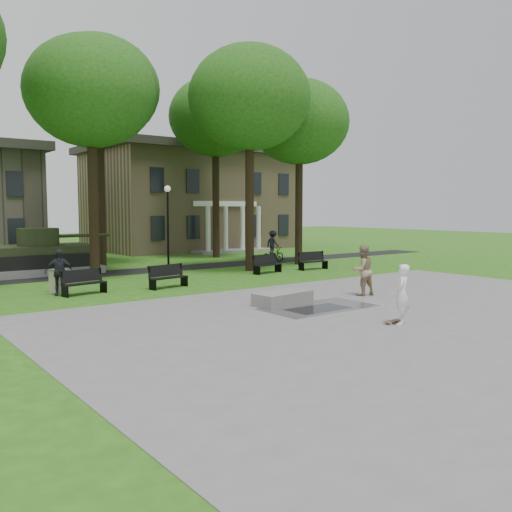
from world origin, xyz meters
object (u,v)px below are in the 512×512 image
at_px(concrete_block, 283,298).
at_px(trash_bin, 59,281).
at_px(skateboarder, 402,294).
at_px(friend_watching, 363,270).
at_px(park_bench_0, 84,282).
at_px(cyclist, 273,249).

height_order(concrete_block, trash_bin, trash_bin).
bearing_deg(concrete_block, skateboarder, -82.32).
bearing_deg(friend_watching, park_bench_0, -27.44).
bearing_deg(park_bench_0, skateboarder, -74.90).
height_order(concrete_block, skateboarder, skateboarder).
relative_size(skateboarder, park_bench_0, 0.96).
xyz_separation_m(concrete_block, friend_watching, (3.79, -0.34, 0.77)).
relative_size(concrete_block, cyclist, 1.08).
bearing_deg(cyclist, park_bench_0, 106.61).
bearing_deg(concrete_block, friend_watching, -5.19).
height_order(skateboarder, cyclist, cyclist).
bearing_deg(trash_bin, cyclist, 16.45).
height_order(concrete_block, cyclist, cyclist).
bearing_deg(park_bench_0, trash_bin, 107.32).
height_order(park_bench_0, trash_bin, park_bench_0).
distance_m(concrete_block, trash_bin, 9.46).
relative_size(friend_watching, trash_bin, 2.07).
relative_size(cyclist, trash_bin, 2.12).
height_order(concrete_block, park_bench_0, park_bench_0).
distance_m(skateboarder, friend_watching, 5.36).
xyz_separation_m(skateboarder, trash_bin, (-6.06, 12.42, -0.43)).
bearing_deg(friend_watching, concrete_block, 6.28).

